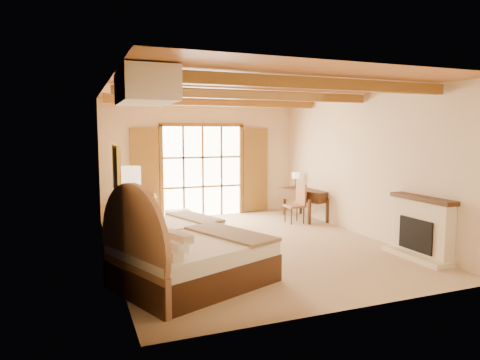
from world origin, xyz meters
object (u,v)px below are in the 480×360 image
nightstand (135,253)px  bed_near (184,257)px  bed_far (161,232)px  desk (305,203)px  armchair (141,209)px

nightstand → bed_near: bearing=-43.0°
bed_near → bed_far: bearing=66.8°
nightstand → bed_far: bearing=76.8°
bed_far → desk: 4.58m
armchair → bed_near: bearing=95.5°
nightstand → armchair: (0.62, 3.65, 0.10)m
bed_near → armchair: (0.04, 4.76, -0.06)m
armchair → desk: 4.37m
bed_near → desk: bed_near is taller
nightstand → armchair: armchair is taller
bed_near → nightstand: size_ratio=5.00×
bed_far → armchair: 2.63m
nightstand → desk: 5.60m
bed_far → desk: size_ratio=1.41×
desk → nightstand: bearing=-169.4°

